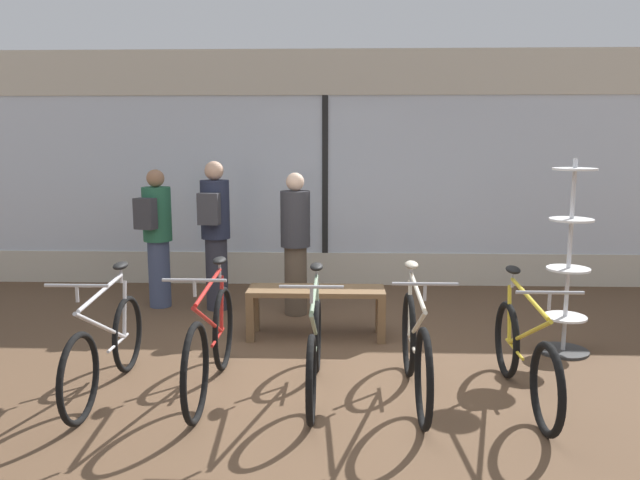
{
  "coord_description": "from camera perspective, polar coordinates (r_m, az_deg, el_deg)",
  "views": [
    {
      "loc": [
        0.24,
        -5.2,
        2.05
      ],
      "look_at": [
        0.0,
        1.41,
        0.95
      ],
      "focal_mm": 35.0,
      "sensor_mm": 36.0,
      "label": 1
    }
  ],
  "objects": [
    {
      "name": "accessory_rack",
      "position": [
        6.34,
        21.72,
        -3.02
      ],
      "size": [
        0.48,
        0.48,
        1.86
      ],
      "color": "#333333",
      "rests_on": "ground_plane"
    },
    {
      "name": "display_bench",
      "position": [
        6.43,
        -0.34,
        -5.28
      ],
      "size": [
        1.4,
        0.44,
        0.51
      ],
      "color": "brown",
      "rests_on": "ground_plane"
    },
    {
      "name": "shop_back_wall",
      "position": [
        8.58,
        0.47,
        6.68
      ],
      "size": [
        12.0,
        0.08,
        3.2
      ],
      "color": "beige",
      "rests_on": "ground_plane"
    },
    {
      "name": "bicycle_far_left",
      "position": [
        5.34,
        -18.97,
        -9.35
      ],
      "size": [
        0.46,
        1.69,
        1.02
      ],
      "color": "black",
      "rests_on": "ground_plane"
    },
    {
      "name": "customer_by_window",
      "position": [
        7.16,
        -2.26,
        -0.1
      ],
      "size": [
        0.45,
        0.45,
        1.65
      ],
      "color": "brown",
      "rests_on": "ground_plane"
    },
    {
      "name": "bicycle_left",
      "position": [
        5.15,
        -9.94,
        -9.31
      ],
      "size": [
        0.46,
        1.79,
        1.05
      ],
      "color": "black",
      "rests_on": "ground_plane"
    },
    {
      "name": "customer_mid_floor",
      "position": [
        7.44,
        -9.56,
        0.87
      ],
      "size": [
        0.37,
        0.5,
        1.77
      ],
      "color": "#2D2D38",
      "rests_on": "ground_plane"
    },
    {
      "name": "ground_plane",
      "position": [
        5.6,
        -0.53,
        -12.04
      ],
      "size": [
        24.0,
        24.0,
        0.0
      ],
      "primitive_type": "plane",
      "color": "brown"
    },
    {
      "name": "bicycle_center",
      "position": [
        5.06,
        -0.5,
        -9.97
      ],
      "size": [
        0.46,
        1.68,
        1.01
      ],
      "color": "black",
      "rests_on": "ground_plane"
    },
    {
      "name": "customer_near_rack",
      "position": [
        7.72,
        -14.69,
        0.55
      ],
      "size": [
        0.42,
        0.54,
        1.67
      ],
      "color": "#424C6B",
      "rests_on": "ground_plane"
    },
    {
      "name": "bicycle_right",
      "position": [
        5.03,
        8.71,
        -9.86
      ],
      "size": [
        0.46,
        1.72,
        1.05
      ],
      "color": "black",
      "rests_on": "ground_plane"
    },
    {
      "name": "bicycle_far_right",
      "position": [
        5.17,
        18.18,
        -10.05
      ],
      "size": [
        0.46,
        1.73,
        1.01
      ],
      "color": "black",
      "rests_on": "ground_plane"
    }
  ]
}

